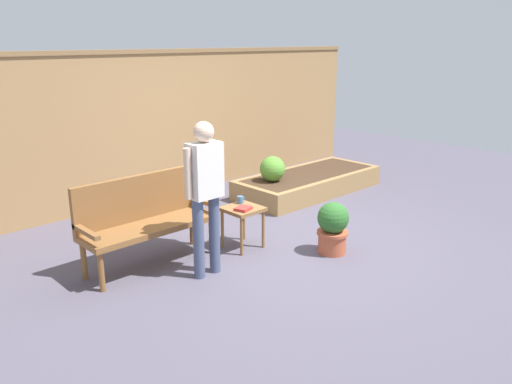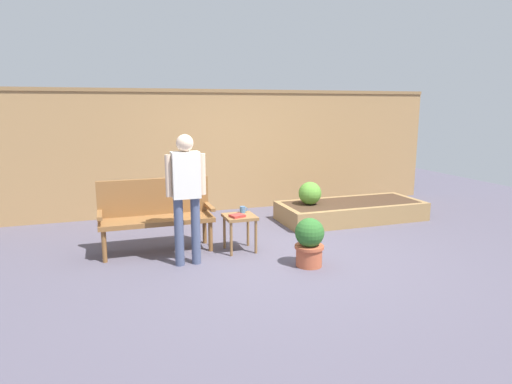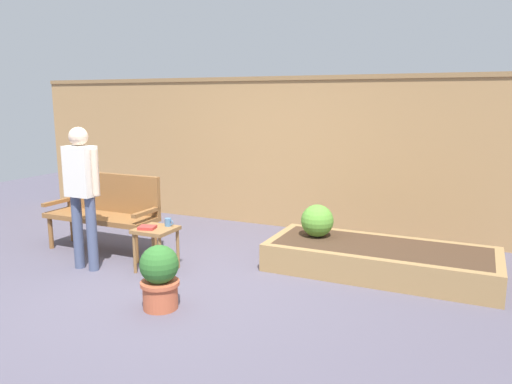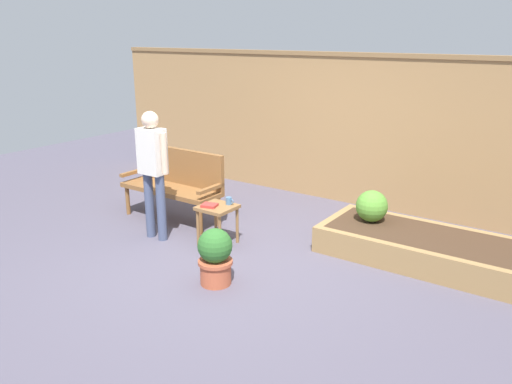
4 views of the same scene
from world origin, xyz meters
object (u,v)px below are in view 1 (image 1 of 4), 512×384
object	(u,v)px
book_on_table	(243,209)
potted_boxwood	(333,227)
side_table	(243,214)
garden_bench	(144,214)
person_by_bench	(205,186)
shrub_near_bench	(272,169)
cup_on_table	(241,200)

from	to	relation	value
book_on_table	potted_boxwood	xyz separation A→B (m)	(0.67, -0.73, -0.19)
side_table	garden_bench	bearing A→B (deg)	159.25
garden_bench	person_by_bench	size ratio (longest dim) A/B	0.92
potted_boxwood	person_by_bench	bearing A→B (deg)	158.98
side_table	shrub_near_bench	world-z (taller)	shrub_near_bench
cup_on_table	person_by_bench	size ratio (longest dim) A/B	0.07
person_by_bench	garden_bench	bearing A→B (deg)	113.49
garden_bench	book_on_table	bearing A→B (deg)	-25.42
shrub_near_bench	person_by_bench	world-z (taller)	person_by_bench
side_table	person_by_bench	distance (m)	0.95
potted_boxwood	shrub_near_bench	bearing A→B (deg)	64.14
side_table	shrub_near_bench	xyz separation A→B (m)	(1.50, 1.01, 0.09)
potted_boxwood	shrub_near_bench	world-z (taller)	shrub_near_bench
cup_on_table	shrub_near_bench	xyz separation A→B (m)	(1.42, 0.89, -0.04)
shrub_near_bench	person_by_bench	distance (m)	2.62
shrub_near_bench	side_table	bearing A→B (deg)	-145.94
cup_on_table	potted_boxwood	bearing A→B (deg)	-59.82
potted_boxwood	person_by_bench	distance (m)	1.58
garden_bench	book_on_table	size ratio (longest dim) A/B	8.39
shrub_near_bench	person_by_bench	xyz separation A→B (m)	(-2.23, -1.29, 0.45)
cup_on_table	potted_boxwood	distance (m)	1.09
side_table	shrub_near_bench	size ratio (longest dim) A/B	1.30
side_table	person_by_bench	bearing A→B (deg)	-159.14
book_on_table	person_by_bench	bearing A→B (deg)	-178.87
garden_bench	cup_on_table	xyz separation A→B (m)	(1.11, -0.27, -0.02)
potted_boxwood	shrub_near_bench	distance (m)	2.02
cup_on_table	garden_bench	bearing A→B (deg)	166.52
person_by_bench	cup_on_table	bearing A→B (deg)	26.38
side_table	book_on_table	bearing A→B (deg)	-127.78
book_on_table	shrub_near_bench	xyz separation A→B (m)	(1.55, 1.08, -0.01)
cup_on_table	book_on_table	world-z (taller)	cup_on_table
shrub_near_bench	person_by_bench	size ratio (longest dim) A/B	0.24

